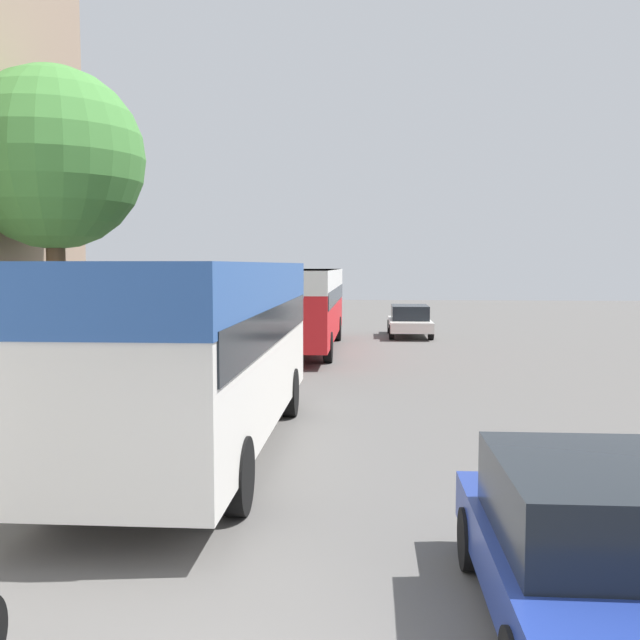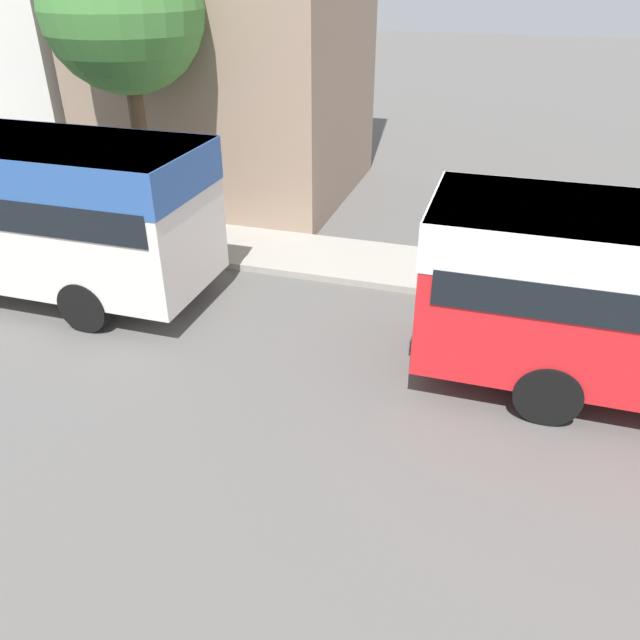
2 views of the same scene
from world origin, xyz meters
TOP-DOWN VIEW (x-y plane):
  - street_tree at (-5.21, 9.16)m, footprint 3.48×3.48m

SIDE VIEW (x-z plane):
  - street_tree at x=-5.21m, z-range 1.77..8.56m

